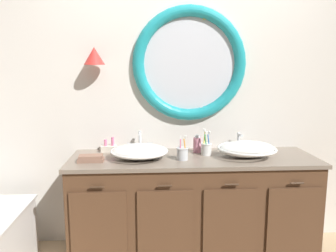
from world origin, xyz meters
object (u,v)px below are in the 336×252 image
sink_basin_left (139,151)px  toiletry_basket (109,148)px  sink_basin_right (247,149)px  toothbrush_holder_left (182,153)px  folded_hand_towel (91,158)px  toothbrush_holder_right (206,148)px  soap_dispenser (197,144)px

sink_basin_left → toiletry_basket: bearing=136.9°
sink_basin_right → toothbrush_holder_left: 0.52m
sink_basin_right → folded_hand_towel: sink_basin_right is taller
toothbrush_holder_left → sink_basin_left: bearing=169.9°
toothbrush_holder_right → toothbrush_holder_left: bearing=-147.8°
toothbrush_holder_right → folded_hand_towel: size_ratio=1.12×
toothbrush_holder_right → toiletry_basket: 0.82m
toothbrush_holder_right → soap_dispenser: 0.12m
folded_hand_towel → sink_basin_right: bearing=3.3°
folded_hand_towel → toiletry_basket: bearing=71.8°
sink_basin_left → toiletry_basket: size_ratio=3.39×
sink_basin_left → toothbrush_holder_right: toothbrush_holder_right is taller
soap_dispenser → folded_hand_towel: (-0.84, -0.24, -0.04)m
toothbrush_holder_right → toiletry_basket: bearing=167.9°
soap_dispenser → sink_basin_right: bearing=-24.9°
sink_basin_left → soap_dispenser: size_ratio=2.92×
toothbrush_holder_left → toothbrush_holder_right: (0.21, 0.13, 0.00)m
toothbrush_holder_left → soap_dispenser: 0.28m
soap_dispenser → toiletry_basket: soap_dispenser is taller
sink_basin_left → sink_basin_right: sink_basin_right is taller
sink_basin_right → toothbrush_holder_right: size_ratio=2.17×
toothbrush_holder_right → soap_dispenser: toothbrush_holder_right is taller
toothbrush_holder_left → sink_basin_right: bearing=6.5°
sink_basin_right → soap_dispenser: bearing=155.1°
soap_dispenser → toiletry_basket: 0.74m
toothbrush_holder_left → toothbrush_holder_right: 0.25m
toothbrush_holder_left → folded_hand_towel: toothbrush_holder_left is taller
toothbrush_holder_right → soap_dispenser: size_ratio=1.39×
toothbrush_holder_left → folded_hand_towel: (-0.69, -0.01, -0.03)m
sink_basin_right → folded_hand_towel: 1.21m
soap_dispenser → folded_hand_towel: 0.88m
toothbrush_holder_left → soap_dispenser: (0.15, 0.23, 0.01)m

